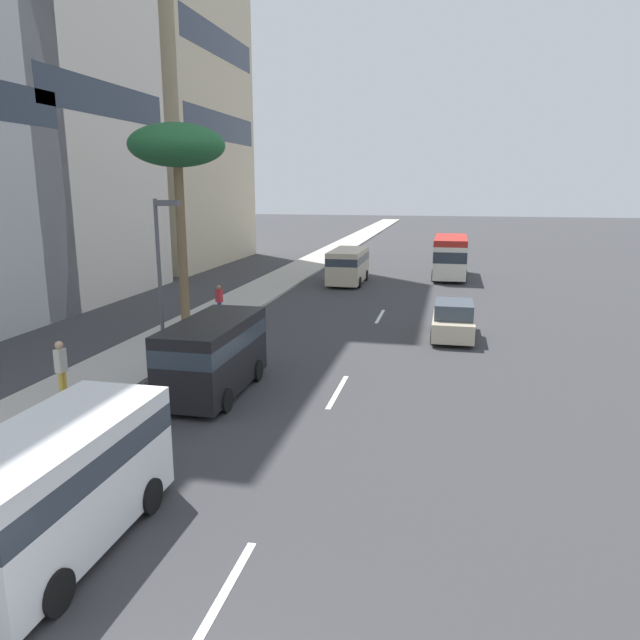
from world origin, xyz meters
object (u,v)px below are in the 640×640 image
Objects in this scene: van_third at (348,264)px; palm_tree at (177,149)px; van_lead at (213,352)px; minibus_second at (450,255)px; van_fifth at (55,481)px; car_fourth at (453,321)px; pedestrian_mid_block at (61,367)px; street_lamp at (162,261)px; pedestrian_near_lamp at (219,300)px.

van_third is 0.61× the size of palm_tree.
van_lead is 0.72× the size of minibus_second.
van_fifth is at bearing 0.04° from van_third.
pedestrian_mid_block reaches higher than car_fourth.
street_lamp reaches higher than pedestrian_mid_block.
car_fourth is at bearing 18.15° from pedestrian_near_lamp.
pedestrian_mid_block is 0.21× the size of palm_tree.
street_lamp is (-4.24, -1.20, -4.09)m from palm_tree.
pedestrian_near_lamp is (18.28, 4.22, -0.31)m from van_fifth.
pedestrian_near_lamp is (9.83, 3.75, -0.32)m from van_lead.
minibus_second is 0.77× the size of palm_tree.
palm_tree reaches higher than van_lead.
van_third is 1.08× the size of van_fifth.
van_lead is 2.67× the size of pedestrian_mid_block.
street_lamp is at bearing -9.67° from pedestrian_mid_block.
van_third is 0.91× the size of street_lamp.
minibus_second is at bearing 122.32° from van_third.
van_fifth is 17.32m from palm_tree.
van_lead reaches higher than van_fifth.
palm_tree is (15.33, 4.63, 6.60)m from van_fifth.
car_fourth is 11.18m from pedestrian_near_lamp.
van_lead is 0.98× the size of van_fifth.
van_fifth is (-30.88, -0.02, 0.03)m from van_third.
van_third is 2.93× the size of pedestrian_mid_block.
van_fifth is 18.76m from pedestrian_near_lamp.
pedestrian_near_lamp is at bearing -159.14° from van_lead.
car_fourth is at bearing -42.79° from pedestrian_mid_block.
van_fifth reaches higher than car_fourth.
pedestrian_mid_block is 5.42m from street_lamp.
palm_tree is (8.82, 0.10, 6.77)m from pedestrian_mid_block.
minibus_second is 7.90m from van_third.
van_fifth is at bearing -162.82° from street_lamp.
palm_tree is 6.01m from street_lamp.
minibus_second is 3.71× the size of pedestrian_mid_block.
pedestrian_mid_block is at bearing -68.53° from pedestrian_near_lamp.
van_fifth is (-8.45, -0.47, -0.01)m from van_lead.
van_lead is 4.68m from street_lamp.
pedestrian_near_lamp is (-12.60, 4.20, -0.28)m from van_third.
palm_tree is (-2.95, 0.41, 6.90)m from pedestrian_near_lamp.
minibus_second is 1.15× the size of street_lamp.
street_lamp is at bearing -131.85° from van_lead.
pedestrian_mid_block is (-24.37, 4.51, -0.14)m from van_third.
pedestrian_near_lamp is at bearing -7.88° from palm_tree.
pedestrian_mid_block is at bearing 133.41° from car_fourth.
palm_tree is at bearing -163.20° from van_fifth.
street_lamp is at bearing -60.76° from pedestrian_near_lamp.
minibus_second is 17.78m from car_fourth.
pedestrian_near_lamp is at bearing 147.12° from minibus_second.
car_fourth is 12.47m from street_lamp.
van_third is 1.32× the size of car_fourth.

